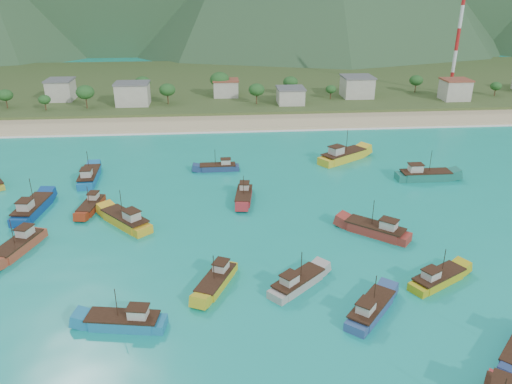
{
  "coord_description": "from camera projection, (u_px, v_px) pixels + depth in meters",
  "views": [
    {
      "loc": [
        -4.16,
        -69.34,
        40.6
      ],
      "look_at": [
        3.18,
        18.0,
        3.0
      ],
      "focal_mm": 35.0,
      "sensor_mm": 36.0,
      "label": 1
    }
  ],
  "objects": [
    {
      "name": "boat_20",
      "position": [
        125.0,
        322.0,
        62.92
      ],
      "size": [
        10.53,
        4.63,
        6.01
      ],
      "rotation": [
        0.0,
        0.0,
        1.41
      ],
      "color": "teal",
      "rests_on": "ground"
    },
    {
      "name": "boat_2",
      "position": [
        219.0,
        168.0,
        114.46
      ],
      "size": [
        9.21,
        2.84,
        5.42
      ],
      "rotation": [
        0.0,
        0.0,
        1.59
      ],
      "color": "navy",
      "rests_on": "ground"
    },
    {
      "name": "land",
      "position": [
        224.0,
        84.0,
        208.03
      ],
      "size": [
        400.0,
        110.0,
        2.4
      ],
      "primitive_type": "cube",
      "color": "#385123",
      "rests_on": "ground"
    },
    {
      "name": "boat_12",
      "position": [
        424.0,
        176.0,
        109.0
      ],
      "size": [
        12.06,
        3.57,
        7.12
      ],
      "rotation": [
        0.0,
        0.0,
        4.71
      ],
      "color": "#1A6D5E",
      "rests_on": "ground"
    },
    {
      "name": "boat_22",
      "position": [
        126.0,
        221.0,
        88.87
      ],
      "size": [
        10.31,
        11.01,
        6.89
      ],
      "rotation": [
        0.0,
        0.0,
        0.73
      ],
      "color": "gold",
      "rests_on": "ground"
    },
    {
      "name": "vegetation",
      "position": [
        214.0,
        90.0,
        172.43
      ],
      "size": [
        274.46,
        25.31,
        8.99
      ],
      "color": "#235623",
      "rests_on": "ground"
    },
    {
      "name": "radio_tower",
      "position": [
        459.0,
        28.0,
        175.43
      ],
      "size": [
        1.2,
        1.2,
        45.79
      ],
      "color": "red",
      "rests_on": "ground"
    },
    {
      "name": "boat_11",
      "position": [
        216.0,
        281.0,
        71.48
      ],
      "size": [
        6.59,
        9.97,
        5.7
      ],
      "rotation": [
        0.0,
        0.0,
        2.71
      ],
      "color": "gold",
      "rests_on": "ground"
    },
    {
      "name": "surf_line",
      "position": [
        230.0,
        132.0,
        143.47
      ],
      "size": [
        400.0,
        2.5,
        0.08
      ],
      "primitive_type": "cube",
      "color": "white",
      "rests_on": "ground"
    },
    {
      "name": "boat_30",
      "position": [
        371.0,
        310.0,
        65.21
      ],
      "size": [
        8.75,
        9.6,
        5.94
      ],
      "rotation": [
        0.0,
        0.0,
        5.58
      ],
      "color": "#2E4C83",
      "rests_on": "ground"
    },
    {
      "name": "boat_9",
      "position": [
        19.0,
        246.0,
        80.63
      ],
      "size": [
        6.23,
        11.23,
        6.36
      ],
      "rotation": [
        0.0,
        0.0,
        2.84
      ],
      "color": "#A6442B",
      "rests_on": "ground"
    },
    {
      "name": "boat_8",
      "position": [
        91.0,
        206.0,
        95.19
      ],
      "size": [
        3.94,
        9.36,
        5.36
      ],
      "rotation": [
        0.0,
        0.0,
        3.0
      ],
      "color": "maroon",
      "rests_on": "ground"
    },
    {
      "name": "village",
      "position": [
        266.0,
        91.0,
        172.89
      ],
      "size": [
        219.74,
        25.03,
        6.99
      ],
      "color": "beige",
      "rests_on": "ground"
    },
    {
      "name": "ground",
      "position": [
        246.0,
        254.0,
        79.82
      ],
      "size": [
        600.0,
        600.0,
        0.0
      ],
      "primitive_type": "plane",
      "color": "#0D998D",
      "rests_on": "ground"
    },
    {
      "name": "boat_15",
      "position": [
        89.0,
        177.0,
        108.48
      ],
      "size": [
        3.98,
        11.69,
        6.82
      ],
      "rotation": [
        0.0,
        0.0,
        0.05
      ],
      "color": "#1463A2",
      "rests_on": "ground"
    },
    {
      "name": "beach",
      "position": [
        229.0,
        123.0,
        152.17
      ],
      "size": [
        400.0,
        18.0,
        1.2
      ],
      "primitive_type": "cube",
      "color": "beige",
      "rests_on": "ground"
    },
    {
      "name": "boat_24",
      "position": [
        343.0,
        156.0,
        120.34
      ],
      "size": [
        13.36,
        10.75,
        7.93
      ],
      "rotation": [
        0.0,
        0.0,
        5.3
      ],
      "color": "gold",
      "rests_on": "ground"
    },
    {
      "name": "boat_16",
      "position": [
        297.0,
        283.0,
        71.0
      ],
      "size": [
        9.28,
        8.76,
        5.82
      ],
      "rotation": [
        0.0,
        0.0,
        5.45
      ],
      "color": "#A39B94",
      "rests_on": "ground"
    },
    {
      "name": "boat_6",
      "position": [
        438.0,
        279.0,
        71.9
      ],
      "size": [
        9.97,
        7.41,
        5.81
      ],
      "rotation": [
        0.0,
        0.0,
        5.23
      ],
      "color": "gold",
      "rests_on": "ground"
    },
    {
      "name": "boat_13",
      "position": [
        244.0,
        196.0,
        99.3
      ],
      "size": [
        4.14,
        10.01,
        5.74
      ],
      "rotation": [
        0.0,
        0.0,
        3.01
      ],
      "color": "#A4262B",
      "rests_on": "ground"
    },
    {
      "name": "boat_26",
      "position": [
        32.0,
        209.0,
        93.33
      ],
      "size": [
        4.88,
        12.27,
        7.06
      ],
      "rotation": [
        0.0,
        0.0,
        6.17
      ],
      "color": "navy",
      "rests_on": "ground"
    },
    {
      "name": "boat_7",
      "position": [
        376.0,
        230.0,
        85.53
      ],
      "size": [
        10.78,
        9.83,
        6.67
      ],
      "rotation": [
        0.0,
        0.0,
        0.87
      ],
      "color": "maroon",
      "rests_on": "ground"
    }
  ]
}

